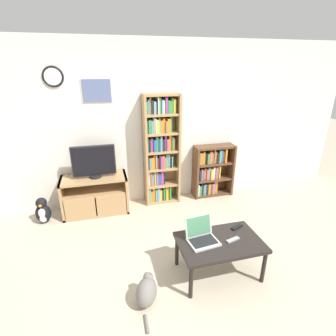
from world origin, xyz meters
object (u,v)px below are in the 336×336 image
object	(u,v)px
cat	(147,291)
remote_near_laptop	(233,240)
remote_far_from_laptop	(237,227)
television	(94,162)
bookshelf_tall	(160,150)
coffee_table	(220,244)
tv_stand	(95,195)
bookshelf_short	(211,171)
laptop	(201,235)
penguin_figurine	(43,212)

from	to	relation	value
cat	remote_near_laptop	bearing A→B (deg)	33.36
remote_far_from_laptop	television	bearing A→B (deg)	-156.14
bookshelf_tall	remote_near_laptop	size ratio (longest dim) A/B	10.95
television	coffee_table	size ratio (longest dim) A/B	0.70
tv_stand	bookshelf_tall	xyz separation A→B (m)	(1.09, 0.12, 0.61)
remote_far_from_laptop	bookshelf_short	bearing A→B (deg)	145.01
remote_near_laptop	remote_far_from_laptop	size ratio (longest dim) A/B	1.01
remote_near_laptop	cat	bearing A→B (deg)	-95.99
bookshelf_tall	remote_near_laptop	world-z (taller)	bookshelf_tall
laptop	penguin_figurine	bearing A→B (deg)	133.98
television	cat	distance (m)	2.08
bookshelf_tall	bookshelf_short	xyz separation A→B (m)	(0.91, 0.00, -0.45)
remote_far_from_laptop	penguin_figurine	xyz separation A→B (m)	(-2.38, 1.43, -0.26)
laptop	remote_near_laptop	xyz separation A→B (m)	(0.33, -0.09, -0.05)
laptop	cat	bearing A→B (deg)	-166.23
bookshelf_tall	bookshelf_short	distance (m)	1.02
remote_far_from_laptop	cat	world-z (taller)	remote_far_from_laptop
penguin_figurine	bookshelf_tall	bearing A→B (deg)	7.13
tv_stand	coffee_table	xyz separation A→B (m)	(1.32, -1.71, 0.08)
tv_stand	penguin_figurine	world-z (taller)	tv_stand
television	remote_far_from_laptop	bearing A→B (deg)	-44.14
bookshelf_tall	cat	size ratio (longest dim) A/B	3.50
tv_stand	laptop	world-z (taller)	laptop
bookshelf_short	remote_far_from_laptop	size ratio (longest dim) A/B	5.61
bookshelf_short	penguin_figurine	bearing A→B (deg)	-175.18
bookshelf_short	cat	xyz separation A→B (m)	(-1.53, -2.02, -0.33)
television	bookshelf_short	bearing A→B (deg)	3.66
penguin_figurine	laptop	bearing A→B (deg)	-39.19
bookshelf_short	remote_near_laptop	size ratio (longest dim) A/B	5.57
coffee_table	tv_stand	bearing A→B (deg)	127.60
laptop	television	bearing A→B (deg)	116.64
bookshelf_short	penguin_figurine	world-z (taller)	bookshelf_short
coffee_table	cat	bearing A→B (deg)	-167.80
tv_stand	television	xyz separation A→B (m)	(0.03, 0.00, 0.55)
bookshelf_tall	coffee_table	distance (m)	1.93
cat	bookshelf_short	bearing A→B (deg)	77.42
remote_near_laptop	coffee_table	bearing A→B (deg)	-117.39
bookshelf_tall	coffee_table	size ratio (longest dim) A/B	2.00
bookshelf_short	laptop	distance (m)	1.98
bookshelf_short	penguin_figurine	size ratio (longest dim) A/B	2.27
bookshelf_short	remote_near_laptop	xyz separation A→B (m)	(-0.54, -1.87, -0.02)
bookshelf_short	coffee_table	xyz separation A→B (m)	(-0.68, -1.84, -0.08)
bookshelf_tall	cat	distance (m)	2.25
tv_stand	laptop	size ratio (longest dim) A/B	2.88
television	penguin_figurine	xyz separation A→B (m)	(-0.80, -0.11, -0.67)
remote_far_from_laptop	penguin_figurine	bearing A→B (deg)	-142.93
coffee_table	penguin_figurine	bearing A→B (deg)	142.43
cat	coffee_table	bearing A→B (deg)	36.73
remote_near_laptop	laptop	bearing A→B (deg)	-120.53
remote_near_laptop	cat	size ratio (longest dim) A/B	0.32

